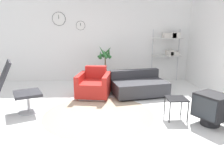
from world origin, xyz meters
name	(u,v)px	position (x,y,z in m)	size (l,w,h in m)	color
ground_plane	(100,114)	(0.00, 0.00, 0.00)	(12.00, 12.00, 0.00)	white
wall_back	(100,38)	(0.00, 3.00, 1.40)	(12.00, 0.09, 2.80)	white
round_rug	(99,114)	(-0.04, -0.02, 0.00)	(2.31, 2.31, 0.01)	tan
lounge_chair	(8,81)	(-1.84, 0.04, 0.73)	(1.11, 0.90, 1.23)	#BCBCC1
armchair_red	(94,86)	(-0.17, 1.21, 0.29)	(0.94, 0.98, 0.76)	silver
couch_low	(138,86)	(1.01, 1.30, 0.24)	(1.54, 1.20, 0.63)	black
side_table	(176,101)	(1.50, -0.30, 0.38)	(0.39, 0.39, 0.43)	black
crt_television	(212,108)	(2.06, -0.61, 0.34)	(0.68, 0.71, 0.60)	black
potted_plant	(105,68)	(0.14, 2.32, 0.54)	(0.48, 0.50, 1.25)	brown
shelf_unit	(170,44)	(2.25, 2.72, 1.24)	(0.93, 0.28, 1.69)	#BCBCC1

